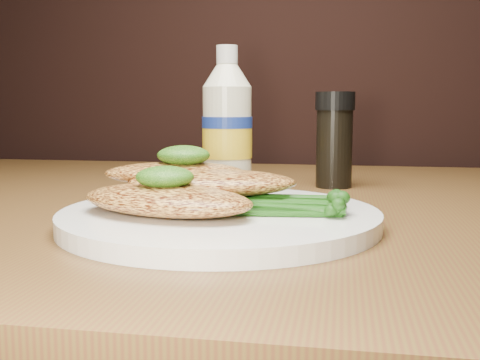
# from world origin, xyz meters

# --- Properties ---
(plate) EXTENTS (0.29, 0.29, 0.01)m
(plate) POSITION_xyz_m (-0.03, 0.90, 0.76)
(plate) COLOR white
(plate) RESTS_ON dining_table
(chicken_front) EXTENTS (0.18, 0.13, 0.03)m
(chicken_front) POSITION_xyz_m (-0.07, 0.87, 0.78)
(chicken_front) COLOR gold
(chicken_front) RESTS_ON plate
(chicken_mid) EXTENTS (0.17, 0.10, 0.02)m
(chicken_mid) POSITION_xyz_m (-0.04, 0.92, 0.79)
(chicken_mid) COLOR gold
(chicken_mid) RESTS_ON plate
(chicken_back) EXTENTS (0.15, 0.10, 0.02)m
(chicken_back) POSITION_xyz_m (-0.08, 0.94, 0.79)
(chicken_back) COLOR gold
(chicken_back) RESTS_ON plate
(pesto_front) EXTENTS (0.05, 0.05, 0.02)m
(pesto_front) POSITION_xyz_m (-0.07, 0.87, 0.80)
(pesto_front) COLOR #073408
(pesto_front) RESTS_ON chicken_front
(pesto_back) EXTENTS (0.05, 0.05, 0.02)m
(pesto_back) POSITION_xyz_m (-0.07, 0.94, 0.81)
(pesto_back) COLOR #073408
(pesto_back) RESTS_ON chicken_back
(broccolini_bundle) EXTENTS (0.14, 0.11, 0.02)m
(broccolini_bundle) POSITION_xyz_m (0.03, 0.90, 0.78)
(broccolini_bundle) COLOR #184A10
(broccolini_bundle) RESTS_ON plate
(mayo_bottle) EXTENTS (0.08, 0.08, 0.18)m
(mayo_bottle) POSITION_xyz_m (-0.07, 1.13, 0.84)
(mayo_bottle) COLOR beige
(mayo_bottle) RESTS_ON dining_table
(pepper_grinder) EXTENTS (0.06, 0.06, 0.13)m
(pepper_grinder) POSITION_xyz_m (0.07, 1.17, 0.81)
(pepper_grinder) COLOR black
(pepper_grinder) RESTS_ON dining_table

